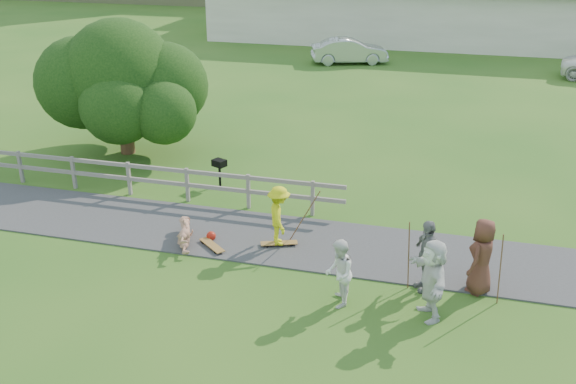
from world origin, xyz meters
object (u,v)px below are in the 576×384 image
(spectator_d, at_px, (432,279))
(bbq, at_px, (220,173))
(skater_rider, at_px, (279,219))
(car_silver, at_px, (349,51))
(skater_fallen, at_px, (185,233))
(spectator_b, at_px, (427,255))
(spectator_c, at_px, (482,256))
(tree, at_px, (123,104))
(spectator_a, at_px, (339,273))

(spectator_d, distance_m, bbq, 9.31)
(skater_rider, relative_size, car_silver, 0.36)
(skater_fallen, distance_m, bbq, 4.14)
(spectator_b, height_order, spectator_c, spectator_c)
(skater_fallen, bearing_deg, bbq, 76.13)
(skater_rider, xyz_separation_m, tree, (-7.58, 5.77, 1.08))
(spectator_a, xyz_separation_m, spectator_c, (3.10, 1.42, 0.12))
(spectator_b, bearing_deg, skater_fallen, -123.95)
(skater_rider, bearing_deg, spectator_b, -130.11)
(spectator_a, bearing_deg, bbq, -149.11)
(spectator_c, relative_size, bbq, 2.04)
(skater_fallen, relative_size, spectator_a, 1.06)
(spectator_a, relative_size, bbq, 1.77)
(spectator_c, bearing_deg, spectator_a, -42.58)
(spectator_a, bearing_deg, spectator_d, 81.63)
(skater_fallen, xyz_separation_m, car_silver, (0.14, 24.46, 0.44))
(spectator_c, relative_size, car_silver, 0.41)
(skater_rider, bearing_deg, spectator_d, -142.80)
(spectator_d, bearing_deg, spectator_a, -110.26)
(skater_rider, xyz_separation_m, car_silver, (-2.36, 23.97, -0.06))
(spectator_b, height_order, spectator_d, spectator_d)
(spectator_b, relative_size, tree, 0.28)
(tree, bearing_deg, spectator_c, -27.73)
(skater_fallen, relative_size, spectator_c, 0.92)
(spectator_b, xyz_separation_m, car_silver, (-6.29, 25.13, -0.15))
(skater_fallen, xyz_separation_m, spectator_c, (7.68, -0.45, 0.62))
(spectator_d, bearing_deg, skater_rider, -140.91)
(skater_fallen, relative_size, tree, 0.27)
(skater_fallen, relative_size, spectator_b, 0.95)
(spectator_b, bearing_deg, car_silver, 166.10)
(spectator_a, bearing_deg, car_silver, 179.74)
(skater_fallen, height_order, tree, tree)
(car_silver, distance_m, tree, 18.97)
(spectator_a, distance_m, spectator_d, 2.05)
(tree, distance_m, bbq, 5.22)
(spectator_a, distance_m, bbq, 7.87)
(skater_rider, height_order, skater_fallen, skater_rider)
(spectator_c, bearing_deg, bbq, -96.02)
(skater_fallen, xyz_separation_m, spectator_a, (4.58, -1.87, 0.50))
(spectator_b, distance_m, car_silver, 25.91)
(skater_rider, distance_m, car_silver, 24.09)
(spectator_c, relative_size, tree, 0.29)
(spectator_a, bearing_deg, skater_rider, -148.43)
(spectator_c, height_order, spectator_d, spectator_d)
(skater_rider, distance_m, spectator_b, 4.10)
(spectator_d, distance_m, tree, 14.25)
(bbq, bearing_deg, tree, 176.89)
(car_silver, xyz_separation_m, bbq, (-0.69, -20.36, -0.30))
(skater_rider, height_order, spectator_c, spectator_c)
(skater_rider, height_order, tree, tree)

